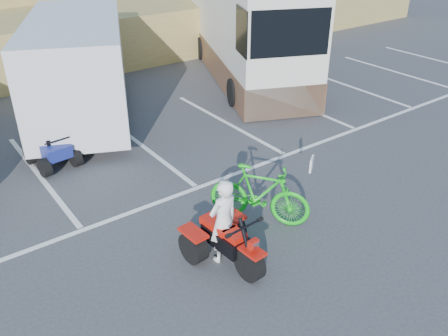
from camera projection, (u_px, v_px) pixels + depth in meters
ground at (268, 241)px, 8.95m from camera, size 100.00×100.00×0.00m
parking_stripes at (190, 150)px, 12.27m from camera, size 28.00×5.16×0.01m
grass_embankment at (19, 22)px, 19.18m from camera, size 40.00×8.50×3.10m
red_trike_atv at (229, 262)px, 8.43m from camera, size 1.27×1.64×1.01m
rider at (223, 221)px, 8.14m from camera, size 0.61×0.42×1.61m
green_dirt_bike at (259, 194)px, 9.27m from camera, size 1.65×1.98×1.22m
cargo_trailer at (79, 67)px, 13.43m from camera, size 4.78×6.64×2.88m
rv_motorhome at (243, 31)px, 17.43m from camera, size 6.14×9.98×3.52m
quad_atv_blue at (54, 164)px, 11.61m from camera, size 1.08×1.37×0.84m
quad_atv_green at (69, 118)px, 14.13m from camera, size 1.49×1.77×1.00m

